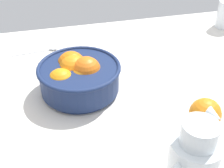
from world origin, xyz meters
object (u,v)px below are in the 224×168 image
(fruit_bowl, at_px, (78,76))
(spoon, at_px, (43,50))
(loose_orange_1, at_px, (205,114))
(juice_pitcher, at_px, (193,162))

(fruit_bowl, xyz_separation_m, spoon, (-0.09, 0.28, -0.05))
(loose_orange_1, xyz_separation_m, spoon, (-0.39, 0.51, -0.04))
(fruit_bowl, distance_m, juice_pitcher, 0.43)
(loose_orange_1, distance_m, spoon, 0.64)
(juice_pitcher, distance_m, loose_orange_1, 0.20)
(loose_orange_1, relative_size, spoon, 0.50)
(juice_pitcher, distance_m, spoon, 0.73)
(loose_orange_1, bearing_deg, juice_pitcher, -126.23)
(spoon, bearing_deg, juice_pitcher, -67.40)
(fruit_bowl, relative_size, loose_orange_1, 2.94)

